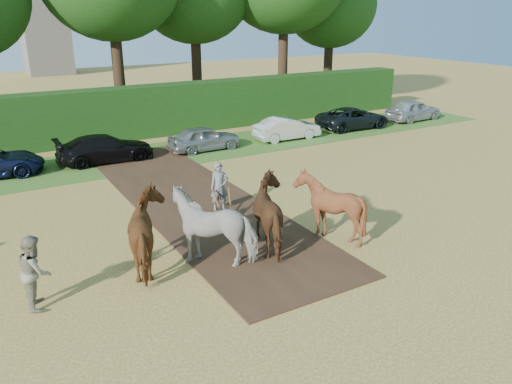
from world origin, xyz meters
TOP-DOWN VIEW (x-y plane):
  - ground at (0.00, 0.00)m, footprint 120.00×120.00m
  - earth_strip at (1.50, 7.00)m, footprint 4.50×17.00m
  - grass_verge at (0.00, 14.00)m, footprint 50.00×5.00m
  - hedgerow at (0.00, 18.50)m, footprint 46.00×1.60m
  - spectator_near at (-4.94, 2.02)m, footprint 0.87×1.05m
  - plough_team at (1.13, 2.00)m, footprint 7.82×5.53m
  - parked_cars at (3.15, 13.96)m, footprint 41.53×3.34m

SIDE VIEW (x-z plane):
  - ground at x=0.00m, z-range 0.00..0.00m
  - grass_verge at x=0.00m, z-range 0.00..0.03m
  - earth_strip at x=1.50m, z-range 0.00..0.05m
  - parked_cars at x=3.15m, z-range -0.05..1.41m
  - spectator_near at x=-4.94m, z-range 0.00..1.95m
  - plough_team at x=1.13m, z-range -0.01..2.26m
  - hedgerow at x=0.00m, z-range 0.00..3.00m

